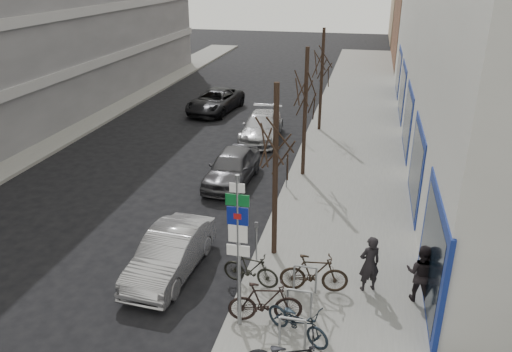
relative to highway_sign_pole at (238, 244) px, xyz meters
The scene contains 23 objects.
ground 3.44m from the highway_sign_pole, behind, with size 120.00×120.00×0.00m, color black.
sidewalk_east 10.50m from the highway_sign_pole, 78.15° to the left, with size 5.00×70.00×0.15m, color slate.
sidewalk_west 16.90m from the highway_sign_pole, 143.24° to the left, with size 3.00×70.00×0.15m, color slate.
brick_building_far 41.42m from the highway_sign_pole, 75.16° to the left, with size 12.00×14.00×8.00m, color brown.
tan_building_far 56.16m from the highway_sign_pole, 78.59° to the left, with size 13.00×12.00×9.00m, color #937A5B.
highway_sign_pole is the anchor object (origin of this frame).
bike_rack 2.36m from the highway_sign_pole, 23.59° to the left, with size 0.66×2.26×0.83m.
tree_near 3.88m from the highway_sign_pole, 86.74° to the left, with size 1.80×1.80×5.50m.
tree_mid 10.15m from the highway_sign_pole, 88.86° to the left, with size 1.80×1.80×5.50m.
tree_far 16.59m from the highway_sign_pole, 89.31° to the left, with size 1.80×1.80×5.50m.
meter_front 3.39m from the highway_sign_pole, 94.75° to the left, with size 0.10×0.08×1.27m.
meter_mid 8.65m from the highway_sign_pole, 91.68° to the left, with size 0.10×0.08×1.27m.
meter_back 14.10m from the highway_sign_pole, 91.02° to the left, with size 0.10×0.08×1.27m.
bike_near_right 1.86m from the highway_sign_pole, 25.18° to the left, with size 0.56×1.88×1.14m, color black.
bike_mid_curb 2.30m from the highway_sign_pole, ahead, with size 0.54×1.78×1.09m, color black.
bike_mid_inner 2.49m from the highway_sign_pole, 94.04° to the left, with size 0.49×1.66×1.01m, color black.
bike_far_inner 2.99m from the highway_sign_pole, 47.97° to the left, with size 0.56×1.89×1.15m, color black.
parked_car_front 3.73m from the highway_sign_pole, 142.71° to the left, with size 1.40×4.02×1.32m, color #AAAAAF.
parked_car_mid 9.33m from the highway_sign_pole, 106.47° to the left, with size 1.66×4.13×1.41m, color #49484D.
parked_car_back 14.96m from the highway_sign_pole, 100.08° to the left, with size 1.88×4.62×1.34m, color #AAAAAF.
lane_car 20.24m from the highway_sign_pole, 108.81° to the left, with size 2.27×4.93×1.37m, color black.
pedestrian_near 4.06m from the highway_sign_pole, 35.63° to the left, with size 0.60×0.40×1.65m, color black.
pedestrian_far 5.07m from the highway_sign_pole, 24.97° to the left, with size 0.61×0.42×1.67m, color black.
Camera 1 is at (5.02, -9.68, 8.43)m, focal length 35.00 mm.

